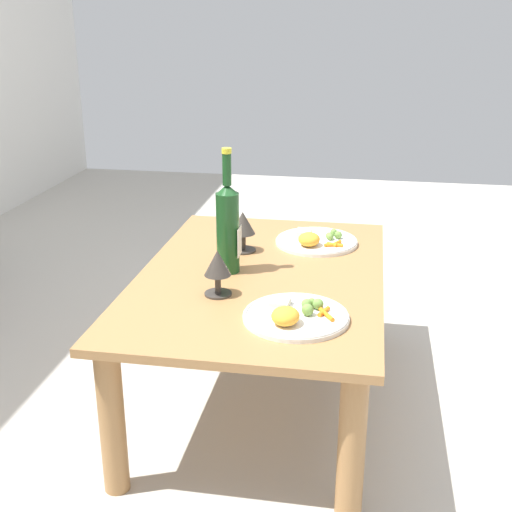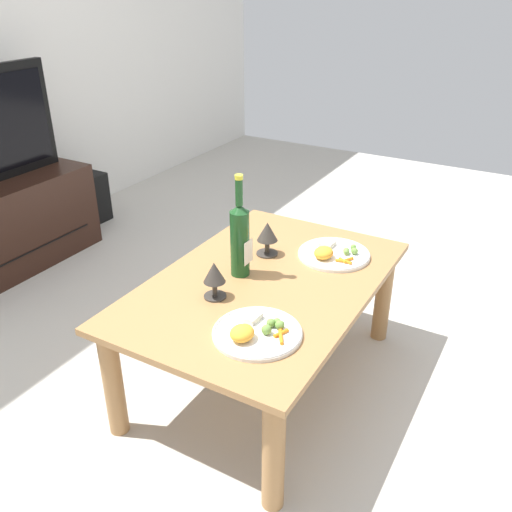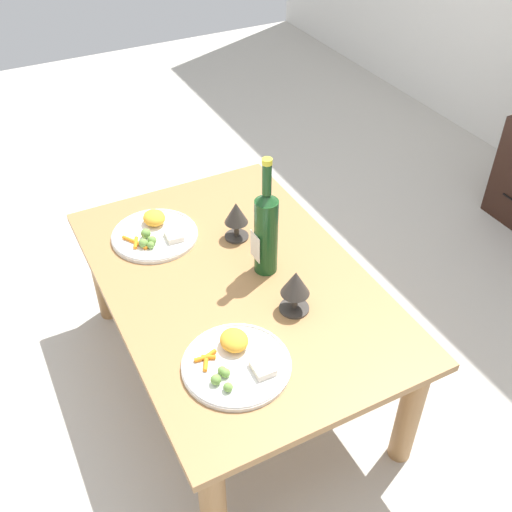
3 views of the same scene
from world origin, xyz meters
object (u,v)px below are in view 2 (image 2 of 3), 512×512
object	(u,v)px
dining_table	(264,298)
dinner_plate_left	(256,332)
floor_speaker	(91,198)
wine_bottle	(240,237)
goblet_right	(267,234)
dinner_plate_right	(333,253)
goblet_left	(214,275)

from	to	relation	value
dining_table	dinner_plate_left	bearing A→B (deg)	-155.38
floor_speaker	wine_bottle	world-z (taller)	wine_bottle
dining_table	wine_bottle	world-z (taller)	wine_bottle
goblet_right	dinner_plate_right	bearing A→B (deg)	-64.98
dining_table	goblet_right	world-z (taller)	goblet_right
wine_bottle	dinner_plate_right	xyz separation A→B (m)	(0.30, -0.25, -0.14)
goblet_left	wine_bottle	bearing A→B (deg)	2.85
dining_table	goblet_left	bearing A→B (deg)	152.95
goblet_left	dinner_plate_left	size ratio (longest dim) A/B	0.48
wine_bottle	floor_speaker	bearing A→B (deg)	63.13
dinner_plate_left	wine_bottle	bearing A→B (deg)	38.03
dining_table	dinner_plate_left	size ratio (longest dim) A/B	4.02
floor_speaker	dinner_plate_right	size ratio (longest dim) A/B	1.11
wine_bottle	dinner_plate_right	size ratio (longest dim) A/B	1.36
dinner_plate_right	dining_table	bearing A→B (deg)	154.74
floor_speaker	goblet_left	world-z (taller)	goblet_left
dinner_plate_left	dinner_plate_right	size ratio (longest dim) A/B	0.99
dinner_plate_right	wine_bottle	bearing A→B (deg)	140.50
wine_bottle	dinner_plate_left	xyz separation A→B (m)	(-0.32, -0.25, -0.14)
goblet_left	goblet_right	bearing A→B (deg)	-0.00
floor_speaker	goblet_right	world-z (taller)	goblet_right
goblet_right	dinner_plate_left	world-z (taller)	goblet_right
goblet_right	dinner_plate_left	xyz separation A→B (m)	(-0.51, -0.24, -0.08)
floor_speaker	dinner_plate_left	distance (m)	2.26
dining_table	floor_speaker	bearing A→B (deg)	64.43
dinner_plate_left	dinner_plate_right	distance (m)	0.62
goblet_right	goblet_left	bearing A→B (deg)	180.00
floor_speaker	dinner_plate_right	bearing A→B (deg)	-104.73
floor_speaker	goblet_right	xyz separation A→B (m)	(-0.65, -1.67, 0.39)
dinner_plate_right	dinner_plate_left	bearing A→B (deg)	-179.97
dining_table	wine_bottle	xyz separation A→B (m)	(0.00, 0.11, 0.23)
goblet_left	dinner_plate_left	bearing A→B (deg)	-118.18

